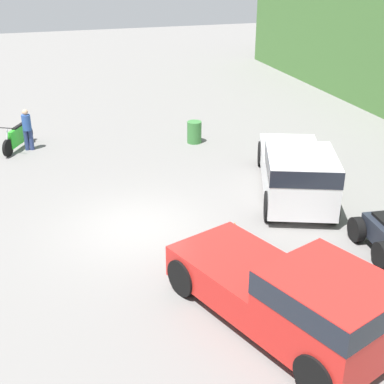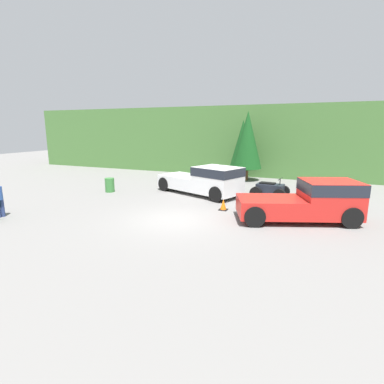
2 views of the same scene
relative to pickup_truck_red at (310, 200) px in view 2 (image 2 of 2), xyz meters
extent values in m
plane|color=slate|center=(-5.40, -2.09, -0.94)|extent=(80.00, 80.00, 0.00)
cube|color=#477538|center=(-5.40, 13.91, 1.95)|extent=(44.00, 6.00, 5.78)
cylinder|color=brown|center=(-5.28, 9.55, -0.53)|extent=(0.27, 0.27, 0.82)
cone|color=#144719|center=(-5.28, 9.55, 1.75)|extent=(2.01, 2.01, 3.75)
cylinder|color=brown|center=(-4.86, 9.23, -0.47)|extent=(0.31, 0.31, 0.94)
cone|color=#144719|center=(-4.86, 9.23, 2.14)|extent=(2.30, 2.30, 4.28)
cube|color=red|center=(0.77, 0.29, 0.07)|extent=(2.81, 2.64, 1.54)
cube|color=#1E232D|center=(0.77, 0.29, 0.57)|extent=(2.83, 2.67, 0.49)
cube|color=red|center=(-1.58, -0.59, -0.32)|extent=(3.28, 2.82, 0.77)
cylinder|color=black|center=(0.98, 1.33, -0.51)|extent=(0.92, 0.57, 0.88)
cylinder|color=black|center=(1.61, -0.36, -0.51)|extent=(0.92, 0.57, 0.88)
cylinder|color=black|center=(-2.65, -0.03, -0.51)|extent=(0.92, 0.57, 0.88)
cylinder|color=black|center=(-2.02, -1.72, -0.51)|extent=(0.92, 0.57, 0.88)
cube|color=white|center=(-5.07, 2.75, 0.07)|extent=(3.00, 2.73, 1.54)
cube|color=#1E232D|center=(-5.07, 2.75, 0.57)|extent=(3.03, 2.75, 0.49)
cube|color=white|center=(-7.61, 3.73, -0.32)|extent=(3.51, 2.92, 0.77)
cylinder|color=black|center=(-4.13, 3.35, -0.51)|extent=(0.92, 0.58, 0.88)
cylinder|color=black|center=(-4.78, 1.67, -0.51)|extent=(0.92, 0.58, 0.88)
cylinder|color=black|center=(-8.16, 4.91, -0.51)|extent=(0.92, 0.58, 0.88)
cylinder|color=black|center=(-8.81, 3.23, -0.51)|extent=(0.92, 0.58, 0.88)
cylinder|color=black|center=(-1.52, 4.35, -0.60)|extent=(0.70, 0.29, 0.68)
cylinder|color=black|center=(-1.64, 3.26, -0.60)|extent=(0.70, 0.29, 0.68)
cylinder|color=black|center=(-2.85, 4.49, -0.60)|extent=(0.70, 0.29, 0.68)
cylinder|color=black|center=(-2.97, 3.40, -0.60)|extent=(0.70, 0.29, 0.68)
cube|color=#1E232D|center=(-2.24, 3.88, -0.41)|extent=(1.57, 1.00, 0.55)
cylinder|color=black|center=(-1.70, 3.82, 0.04)|extent=(0.06, 0.06, 0.35)
cylinder|color=black|center=(-1.70, 3.82, 0.21)|extent=(0.15, 1.03, 0.04)
cube|color=black|center=(-2.40, 3.89, -0.10)|extent=(0.91, 0.57, 0.08)
cylinder|color=navy|center=(-12.92, -4.73, -0.54)|extent=(0.20, 0.20, 0.81)
cube|color=black|center=(-3.95, 0.27, -0.93)|extent=(0.42, 0.42, 0.03)
cone|color=orange|center=(-3.95, 0.27, -0.67)|extent=(0.32, 0.32, 0.55)
cylinder|color=#387A38|center=(-11.85, 1.60, -0.50)|extent=(0.58, 0.58, 0.88)
camera|label=1|loc=(7.78, -4.54, 6.32)|focal=50.00mm
camera|label=2|loc=(0.17, -13.52, 3.04)|focal=28.00mm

